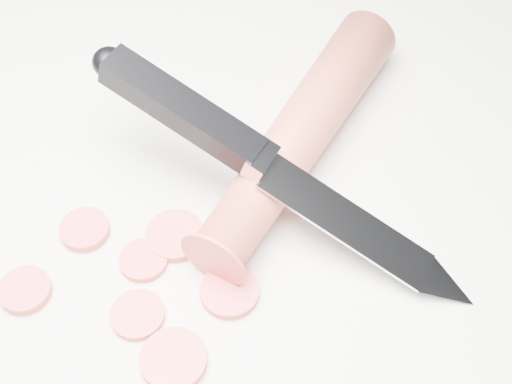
# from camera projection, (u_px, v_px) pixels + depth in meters

# --- Properties ---
(ground) EXTENTS (2.40, 2.40, 0.00)m
(ground) POSITION_uv_depth(u_px,v_px,m) (179.00, 208.00, 0.46)
(ground) COLOR silver
(ground) RESTS_ON ground
(carrot) EXTENTS (0.11, 0.22, 0.04)m
(carrot) POSITION_uv_depth(u_px,v_px,m) (300.00, 134.00, 0.47)
(carrot) COLOR #BE4131
(carrot) RESTS_ON ground
(carrot_slice_0) EXTENTS (0.03, 0.03, 0.01)m
(carrot_slice_0) POSITION_uv_depth(u_px,v_px,m) (85.00, 230.00, 0.45)
(carrot_slice_0) COLOR #D93F3F
(carrot_slice_0) RESTS_ON ground
(carrot_slice_1) EXTENTS (0.03, 0.03, 0.01)m
(carrot_slice_1) POSITION_uv_depth(u_px,v_px,m) (143.00, 260.00, 0.44)
(carrot_slice_1) COLOR #D93F3F
(carrot_slice_1) RESTS_ON ground
(carrot_slice_2) EXTENTS (0.03, 0.03, 0.01)m
(carrot_slice_2) POSITION_uv_depth(u_px,v_px,m) (137.00, 315.00, 0.42)
(carrot_slice_2) COLOR #D93F3F
(carrot_slice_2) RESTS_ON ground
(carrot_slice_3) EXTENTS (0.04, 0.04, 0.01)m
(carrot_slice_3) POSITION_uv_depth(u_px,v_px,m) (175.00, 236.00, 0.45)
(carrot_slice_3) COLOR #D93F3F
(carrot_slice_3) RESTS_ON ground
(carrot_slice_4) EXTENTS (0.04, 0.04, 0.01)m
(carrot_slice_4) POSITION_uv_depth(u_px,v_px,m) (230.00, 291.00, 0.42)
(carrot_slice_4) COLOR #D93F3F
(carrot_slice_4) RESTS_ON ground
(carrot_slice_5) EXTENTS (0.03, 0.03, 0.01)m
(carrot_slice_5) POSITION_uv_depth(u_px,v_px,m) (25.00, 290.00, 0.42)
(carrot_slice_5) COLOR #D93F3F
(carrot_slice_5) RESTS_ON ground
(carrot_slice_6) EXTENTS (0.04, 0.04, 0.01)m
(carrot_slice_6) POSITION_uv_depth(u_px,v_px,m) (174.00, 360.00, 0.40)
(carrot_slice_6) COLOR #D93F3F
(carrot_slice_6) RESTS_ON ground
(kitchen_knife) EXTENTS (0.26, 0.11, 0.09)m
(kitchen_knife) POSITION_uv_depth(u_px,v_px,m) (283.00, 171.00, 0.43)
(kitchen_knife) COLOR silver
(kitchen_knife) RESTS_ON ground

